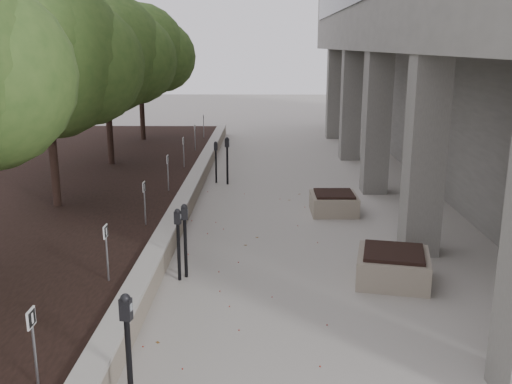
{
  "coord_description": "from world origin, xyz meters",
  "views": [
    {
      "loc": [
        0.22,
        -5.15,
        4.16
      ],
      "look_at": [
        0.03,
        6.71,
        1.09
      ],
      "focal_mm": 39.79,
      "sensor_mm": 36.0,
      "label": 1
    }
  ],
  "objects_px": {
    "planter_front": "(393,266)",
    "planter_back": "(334,203)",
    "parking_meter_1": "(129,355)",
    "parking_meter_2": "(179,245)",
    "parking_meter_4": "(216,162)",
    "parking_meter_3": "(185,241)",
    "crabapple_tree_3": "(48,92)",
    "crabapple_tree_4": "(106,79)",
    "parking_meter_5": "(227,161)",
    "crabapple_tree_5": "(140,72)"
  },
  "relations": [
    {
      "from": "crabapple_tree_3",
      "to": "parking_meter_4",
      "type": "height_order",
      "value": "crabapple_tree_3"
    },
    {
      "from": "parking_meter_3",
      "to": "parking_meter_5",
      "type": "bearing_deg",
      "value": 77.01
    },
    {
      "from": "planter_front",
      "to": "planter_back",
      "type": "relative_size",
      "value": 1.09
    },
    {
      "from": "parking_meter_2",
      "to": "parking_meter_3",
      "type": "height_order",
      "value": "parking_meter_3"
    },
    {
      "from": "crabapple_tree_3",
      "to": "crabapple_tree_4",
      "type": "relative_size",
      "value": 1.0
    },
    {
      "from": "parking_meter_3",
      "to": "crabapple_tree_3",
      "type": "bearing_deg",
      "value": 125.88
    },
    {
      "from": "crabapple_tree_4",
      "to": "parking_meter_3",
      "type": "xyz_separation_m",
      "value": [
        3.57,
        -8.39,
        -2.42
      ]
    },
    {
      "from": "parking_meter_1",
      "to": "planter_front",
      "type": "relative_size",
      "value": 1.21
    },
    {
      "from": "parking_meter_1",
      "to": "parking_meter_2",
      "type": "height_order",
      "value": "parking_meter_1"
    },
    {
      "from": "parking_meter_4",
      "to": "planter_back",
      "type": "relative_size",
      "value": 1.13
    },
    {
      "from": "parking_meter_4",
      "to": "planter_back",
      "type": "height_order",
      "value": "parking_meter_4"
    },
    {
      "from": "parking_meter_4",
      "to": "parking_meter_3",
      "type": "bearing_deg",
      "value": -96.73
    },
    {
      "from": "parking_meter_1",
      "to": "parking_meter_3",
      "type": "distance_m",
      "value": 4.04
    },
    {
      "from": "planter_front",
      "to": "planter_back",
      "type": "height_order",
      "value": "planter_front"
    },
    {
      "from": "planter_front",
      "to": "crabapple_tree_4",
      "type": "bearing_deg",
      "value": 130.72
    },
    {
      "from": "parking_meter_2",
      "to": "crabapple_tree_4",
      "type": "bearing_deg",
      "value": 118.1
    },
    {
      "from": "parking_meter_2",
      "to": "planter_back",
      "type": "xyz_separation_m",
      "value": [
        3.32,
        4.34,
        -0.41
      ]
    },
    {
      "from": "crabapple_tree_3",
      "to": "planter_back",
      "type": "distance_m",
      "value": 7.41
    },
    {
      "from": "crabapple_tree_5",
      "to": "planter_front",
      "type": "distance_m",
      "value": 15.66
    },
    {
      "from": "parking_meter_2",
      "to": "parking_meter_4",
      "type": "relative_size",
      "value": 1.04
    },
    {
      "from": "parking_meter_3",
      "to": "parking_meter_4",
      "type": "bearing_deg",
      "value": 79.87
    },
    {
      "from": "crabapple_tree_4",
      "to": "parking_meter_3",
      "type": "height_order",
      "value": "crabapple_tree_4"
    },
    {
      "from": "parking_meter_2",
      "to": "parking_meter_3",
      "type": "xyz_separation_m",
      "value": [
        0.1,
        0.15,
        0.02
      ]
    },
    {
      "from": "parking_meter_2",
      "to": "parking_meter_4",
      "type": "height_order",
      "value": "parking_meter_2"
    },
    {
      "from": "crabapple_tree_3",
      "to": "planter_front",
      "type": "height_order",
      "value": "crabapple_tree_3"
    },
    {
      "from": "crabapple_tree_3",
      "to": "crabapple_tree_4",
      "type": "distance_m",
      "value": 5.0
    },
    {
      "from": "parking_meter_5",
      "to": "planter_back",
      "type": "xyz_separation_m",
      "value": [
        2.91,
        -3.05,
        -0.47
      ]
    },
    {
      "from": "parking_meter_5",
      "to": "crabapple_tree_3",
      "type": "bearing_deg",
      "value": -125.95
    },
    {
      "from": "crabapple_tree_4",
      "to": "parking_meter_1",
      "type": "relative_size",
      "value": 3.58
    },
    {
      "from": "crabapple_tree_5",
      "to": "parking_meter_5",
      "type": "xyz_separation_m",
      "value": [
        3.87,
        -6.14,
        -2.39
      ]
    },
    {
      "from": "parking_meter_1",
      "to": "planter_back",
      "type": "relative_size",
      "value": 1.32
    },
    {
      "from": "crabapple_tree_5",
      "to": "parking_meter_4",
      "type": "xyz_separation_m",
      "value": [
        3.51,
        -5.96,
        -2.47
      ]
    },
    {
      "from": "crabapple_tree_3",
      "to": "planter_back",
      "type": "xyz_separation_m",
      "value": [
        6.79,
        0.81,
        -2.85
      ]
    },
    {
      "from": "crabapple_tree_3",
      "to": "crabapple_tree_4",
      "type": "height_order",
      "value": "same"
    },
    {
      "from": "crabapple_tree_3",
      "to": "parking_meter_4",
      "type": "xyz_separation_m",
      "value": [
        3.51,
        4.04,
        -2.47
      ]
    },
    {
      "from": "crabapple_tree_3",
      "to": "crabapple_tree_5",
      "type": "height_order",
      "value": "same"
    },
    {
      "from": "crabapple_tree_3",
      "to": "planter_front",
      "type": "xyz_separation_m",
      "value": [
        7.35,
        -3.53,
        -2.83
      ]
    },
    {
      "from": "parking_meter_1",
      "to": "parking_meter_3",
      "type": "height_order",
      "value": "parking_meter_1"
    },
    {
      "from": "planter_back",
      "to": "parking_meter_1",
      "type": "bearing_deg",
      "value": -111.84
    },
    {
      "from": "crabapple_tree_3",
      "to": "parking_meter_2",
      "type": "relative_size",
      "value": 4.0
    },
    {
      "from": "crabapple_tree_5",
      "to": "parking_meter_4",
      "type": "bearing_deg",
      "value": -59.52
    },
    {
      "from": "parking_meter_1",
      "to": "parking_meter_4",
      "type": "relative_size",
      "value": 1.16
    },
    {
      "from": "crabapple_tree_3",
      "to": "parking_meter_5",
      "type": "distance_m",
      "value": 5.97
    },
    {
      "from": "crabapple_tree_5",
      "to": "parking_meter_3",
      "type": "height_order",
      "value": "crabapple_tree_5"
    },
    {
      "from": "crabapple_tree_4",
      "to": "parking_meter_4",
      "type": "distance_m",
      "value": 4.4
    },
    {
      "from": "crabapple_tree_4",
      "to": "parking_meter_5",
      "type": "height_order",
      "value": "crabapple_tree_4"
    },
    {
      "from": "parking_meter_2",
      "to": "parking_meter_4",
      "type": "bearing_deg",
      "value": 95.68
    },
    {
      "from": "parking_meter_4",
      "to": "planter_front",
      "type": "relative_size",
      "value": 1.04
    },
    {
      "from": "crabapple_tree_4",
      "to": "parking_meter_5",
      "type": "xyz_separation_m",
      "value": [
        3.87,
        -1.14,
        -2.39
      ]
    },
    {
      "from": "crabapple_tree_4",
      "to": "crabapple_tree_5",
      "type": "bearing_deg",
      "value": 90.0
    }
  ]
}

